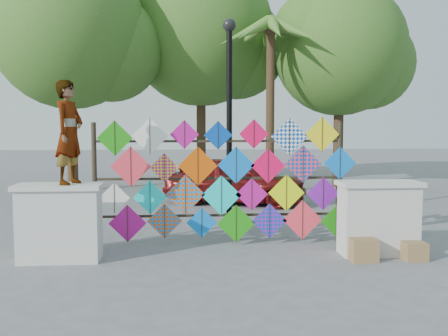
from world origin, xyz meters
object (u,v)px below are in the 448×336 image
Objects in this scene: vendor_woman at (69,132)px; lamppost at (229,104)px; sedan at (235,180)px; kite_rack at (224,181)px.

lamppost is (2.81, 2.20, 0.56)m from vendor_woman.
lamppost is (-0.51, -3.73, 2.00)m from sedan.
vendor_woman is 0.42× the size of sedan.
sedan is at bearing -9.94° from vendor_woman.
lamppost reaches higher than kite_rack.
vendor_woman is at bearing -141.98° from lamppost.
sedan is (3.32, 5.93, -1.44)m from vendor_woman.
sedan is 0.91× the size of lamppost.
sedan is at bearing 82.20° from lamppost.
vendor_woman is at bearing 170.22° from sedan.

